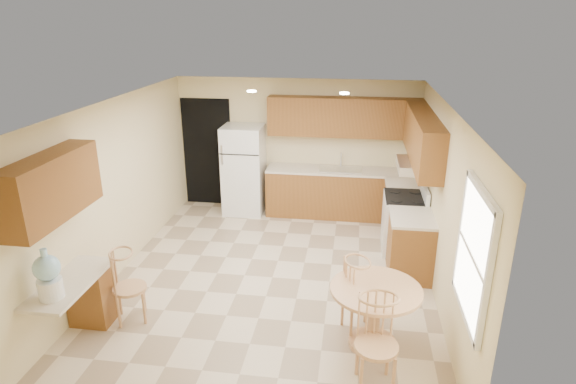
# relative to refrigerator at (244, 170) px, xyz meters

# --- Properties ---
(floor) EXTENTS (5.50, 5.50, 0.00)m
(floor) POSITION_rel_refrigerator_xyz_m (0.95, -2.40, -0.84)
(floor) COLOR beige
(floor) RESTS_ON ground
(ceiling) EXTENTS (4.50, 5.50, 0.02)m
(ceiling) POSITION_rel_refrigerator_xyz_m (0.95, -2.40, 1.66)
(ceiling) COLOR white
(ceiling) RESTS_ON wall_back
(wall_back) EXTENTS (4.50, 0.02, 2.50)m
(wall_back) POSITION_rel_refrigerator_xyz_m (0.95, 0.35, 0.41)
(wall_back) COLOR beige
(wall_back) RESTS_ON floor
(wall_front) EXTENTS (4.50, 0.02, 2.50)m
(wall_front) POSITION_rel_refrigerator_xyz_m (0.95, -5.15, 0.41)
(wall_front) COLOR beige
(wall_front) RESTS_ON floor
(wall_left) EXTENTS (0.02, 5.50, 2.50)m
(wall_left) POSITION_rel_refrigerator_xyz_m (-1.30, -2.40, 0.41)
(wall_left) COLOR beige
(wall_left) RESTS_ON floor
(wall_right) EXTENTS (0.02, 5.50, 2.50)m
(wall_right) POSITION_rel_refrigerator_xyz_m (3.20, -2.40, 0.41)
(wall_right) COLOR beige
(wall_right) RESTS_ON floor
(doorway) EXTENTS (0.90, 0.02, 2.10)m
(doorway) POSITION_rel_refrigerator_xyz_m (-0.80, 0.34, 0.21)
(doorway) COLOR black
(doorway) RESTS_ON floor
(base_cab_back) EXTENTS (2.75, 0.60, 0.87)m
(base_cab_back) POSITION_rel_refrigerator_xyz_m (1.83, 0.05, -0.40)
(base_cab_back) COLOR brown
(base_cab_back) RESTS_ON floor
(counter_back) EXTENTS (2.75, 0.63, 0.04)m
(counter_back) POSITION_rel_refrigerator_xyz_m (1.83, 0.05, 0.05)
(counter_back) COLOR beige
(counter_back) RESTS_ON base_cab_back
(base_cab_right_a) EXTENTS (0.60, 0.59, 0.87)m
(base_cab_right_a) POSITION_rel_refrigerator_xyz_m (2.90, -0.54, -0.40)
(base_cab_right_a) COLOR brown
(base_cab_right_a) RESTS_ON floor
(counter_right_a) EXTENTS (0.63, 0.59, 0.04)m
(counter_right_a) POSITION_rel_refrigerator_xyz_m (2.90, -0.54, 0.05)
(counter_right_a) COLOR beige
(counter_right_a) RESTS_ON base_cab_right_a
(base_cab_right_b) EXTENTS (0.60, 0.80, 0.87)m
(base_cab_right_b) POSITION_rel_refrigerator_xyz_m (2.90, -2.00, -0.40)
(base_cab_right_b) COLOR brown
(base_cab_right_b) RESTS_ON floor
(counter_right_b) EXTENTS (0.63, 0.80, 0.04)m
(counter_right_b) POSITION_rel_refrigerator_xyz_m (2.90, -2.00, 0.05)
(counter_right_b) COLOR beige
(counter_right_b) RESTS_ON base_cab_right_b
(upper_cab_back) EXTENTS (2.75, 0.33, 0.70)m
(upper_cab_back) POSITION_rel_refrigerator_xyz_m (1.83, 0.19, 1.01)
(upper_cab_back) COLOR brown
(upper_cab_back) RESTS_ON wall_back
(upper_cab_right) EXTENTS (0.33, 2.42, 0.70)m
(upper_cab_right) POSITION_rel_refrigerator_xyz_m (3.04, -1.19, 1.01)
(upper_cab_right) COLOR brown
(upper_cab_right) RESTS_ON wall_right
(upper_cab_left) EXTENTS (0.33, 1.40, 0.70)m
(upper_cab_left) POSITION_rel_refrigerator_xyz_m (-1.13, -4.00, 1.01)
(upper_cab_left) COLOR brown
(upper_cab_left) RESTS_ON wall_left
(sink) EXTENTS (0.78, 0.44, 0.01)m
(sink) POSITION_rel_refrigerator_xyz_m (1.80, 0.05, 0.08)
(sink) COLOR silver
(sink) RESTS_ON counter_back
(range_hood) EXTENTS (0.50, 0.76, 0.14)m
(range_hood) POSITION_rel_refrigerator_xyz_m (2.95, -1.22, 0.58)
(range_hood) COLOR silver
(range_hood) RESTS_ON upper_cab_right
(desk_pedestal) EXTENTS (0.48, 0.42, 0.72)m
(desk_pedestal) POSITION_rel_refrigerator_xyz_m (-1.05, -3.72, -0.48)
(desk_pedestal) COLOR brown
(desk_pedestal) RESTS_ON floor
(desk_top) EXTENTS (0.50, 1.20, 0.04)m
(desk_top) POSITION_rel_refrigerator_xyz_m (-1.05, -4.10, -0.09)
(desk_top) COLOR beige
(desk_top) RESTS_ON desk_pedestal
(window) EXTENTS (0.06, 1.12, 1.30)m
(window) POSITION_rel_refrigerator_xyz_m (3.18, -4.25, 0.66)
(window) COLOR white
(window) RESTS_ON wall_right
(can_light_a) EXTENTS (0.14, 0.14, 0.02)m
(can_light_a) POSITION_rel_refrigerator_xyz_m (0.45, -1.20, 1.65)
(can_light_a) COLOR white
(can_light_a) RESTS_ON ceiling
(can_light_b) EXTENTS (0.14, 0.14, 0.02)m
(can_light_b) POSITION_rel_refrigerator_xyz_m (1.85, -1.20, 1.65)
(can_light_b) COLOR white
(can_light_b) RESTS_ON ceiling
(refrigerator) EXTENTS (0.74, 0.72, 1.67)m
(refrigerator) POSITION_rel_refrigerator_xyz_m (0.00, 0.00, 0.00)
(refrigerator) COLOR white
(refrigerator) RESTS_ON floor
(stove) EXTENTS (0.65, 0.76, 1.09)m
(stove) POSITION_rel_refrigerator_xyz_m (2.88, -1.22, -0.37)
(stove) COLOR white
(stove) RESTS_ON floor
(dining_table) EXTENTS (1.02, 1.02, 0.75)m
(dining_table) POSITION_rel_refrigerator_xyz_m (2.35, -3.73, -0.34)
(dining_table) COLOR tan
(dining_table) RESTS_ON floor
(chair_table_a) EXTENTS (0.42, 0.54, 0.95)m
(chair_table_a) POSITION_rel_refrigerator_xyz_m (2.18, -3.57, -0.26)
(chair_table_a) COLOR tan
(chair_table_a) RESTS_ON floor
(chair_table_b) EXTENTS (0.45, 0.45, 1.01)m
(chair_table_b) POSITION_rel_refrigerator_xyz_m (2.35, -4.47, -0.22)
(chair_table_b) COLOR tan
(chair_table_b) RESTS_ON floor
(chair_desk) EXTENTS (0.41, 0.53, 0.92)m
(chair_desk) POSITION_rel_refrigerator_xyz_m (-0.60, -3.73, -0.27)
(chair_desk) COLOR tan
(chair_desk) RESTS_ON floor
(water_crock) EXTENTS (0.27, 0.27, 0.57)m
(water_crock) POSITION_rel_refrigerator_xyz_m (-1.05, -4.43, 0.19)
(water_crock) COLOR white
(water_crock) RESTS_ON desk_top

